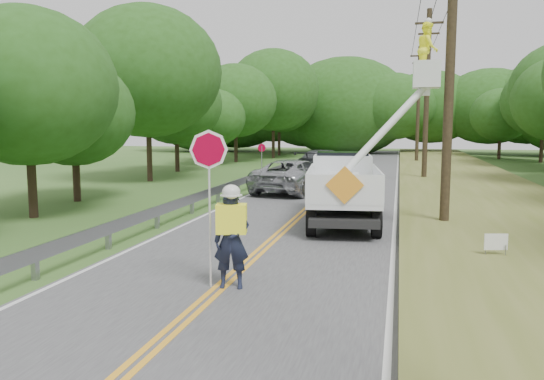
# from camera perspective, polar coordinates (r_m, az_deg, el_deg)

# --- Properties ---
(ground) EXTENTS (140.00, 140.00, 0.00)m
(ground) POSITION_cam_1_polar(r_m,az_deg,el_deg) (10.00, -8.24, -12.69)
(ground) COLOR #31561F
(ground) RESTS_ON ground
(road) EXTENTS (7.20, 96.00, 0.03)m
(road) POSITION_cam_1_polar(r_m,az_deg,el_deg) (23.25, 4.60, -1.32)
(road) COLOR #454547
(road) RESTS_ON ground
(guardrail) EXTENTS (0.18, 48.00, 0.77)m
(guardrail) POSITION_cam_1_polar(r_m,az_deg,el_deg) (24.98, -4.21, 0.52)
(guardrail) COLOR gray
(guardrail) RESTS_ON ground
(utility_poles) EXTENTS (1.60, 43.30, 10.00)m
(utility_poles) POSITION_cam_1_polar(r_m,az_deg,el_deg) (25.87, 17.01, 10.92)
(utility_poles) COLOR black
(utility_poles) RESTS_ON ground
(tall_grass_verge) EXTENTS (7.00, 96.00, 0.30)m
(tall_grass_verge) POSITION_cam_1_polar(r_m,az_deg,el_deg) (23.24, 22.18, -1.47)
(tall_grass_verge) COLOR #5C6625
(tall_grass_verge) RESTS_ON ground
(treeline_left) EXTENTS (11.06, 54.52, 10.98)m
(treeline_left) POSITION_cam_1_polar(r_m,az_deg,el_deg) (42.93, -5.29, 10.25)
(treeline_left) COLOR #332319
(treeline_left) RESTS_ON ground
(treeline_horizon) EXTENTS (57.70, 14.48, 11.98)m
(treeline_horizon) POSITION_cam_1_polar(r_m,az_deg,el_deg) (65.06, 9.50, 8.77)
(treeline_horizon) COLOR #244E16
(treeline_horizon) RESTS_ON ground
(flagger) EXTENTS (1.19, 0.61, 3.24)m
(flagger) POSITION_cam_1_polar(r_m,az_deg,el_deg) (10.90, -4.42, -4.60)
(flagger) COLOR #191E33
(flagger) RESTS_ON road
(bucket_truck) EXTENTS (4.49, 6.83, 6.53)m
(bucket_truck) POSITION_cam_1_polar(r_m,az_deg,el_deg) (19.17, 8.22, 1.35)
(bucket_truck) COLOR black
(bucket_truck) RESTS_ON road
(suv_silver) EXTENTS (3.80, 6.35, 1.65)m
(suv_silver) POSITION_cam_1_polar(r_m,az_deg,el_deg) (26.56, 2.38, 1.55)
(suv_silver) COLOR #A3A5AA
(suv_silver) RESTS_ON road
(suv_darkgrey) EXTENTS (3.37, 6.27, 1.73)m
(suv_darkgrey) POSITION_cam_1_polar(r_m,az_deg,el_deg) (35.69, 5.58, 2.97)
(suv_darkgrey) COLOR #3B3E42
(suv_darkgrey) RESTS_ON road
(stop_sign_permanent) EXTENTS (0.42, 0.30, 2.30)m
(stop_sign_permanent) POSITION_cam_1_polar(r_m,az_deg,el_deg) (30.90, -1.11, 3.53)
(stop_sign_permanent) COLOR gray
(stop_sign_permanent) RESTS_ON ground
(yard_sign) EXTENTS (0.55, 0.16, 0.81)m
(yard_sign) POSITION_cam_1_polar(r_m,az_deg,el_deg) (13.69, 22.89, -5.27)
(yard_sign) COLOR white
(yard_sign) RESTS_ON ground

